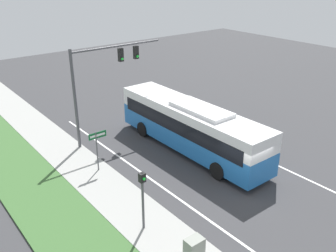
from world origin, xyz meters
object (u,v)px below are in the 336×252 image
object	(u,v)px
signal_gantry	(101,74)
street_sign	(97,144)
utility_cabinet	(194,252)
bus	(191,125)
pedestrian_signal	(143,192)

from	to	relation	value
signal_gantry	street_sign	xyz separation A→B (m)	(-2.50, -3.56, -3.08)
signal_gantry	utility_cabinet	xyz separation A→B (m)	(-3.23, -12.96, -4.13)
bus	pedestrian_signal	distance (m)	8.74
street_sign	utility_cabinet	bearing A→B (deg)	-94.44
utility_cabinet	bus	bearing A→B (deg)	49.27
street_sign	bus	bearing A→B (deg)	-11.82
bus	signal_gantry	bearing A→B (deg)	127.51
utility_cabinet	signal_gantry	bearing A→B (deg)	75.99
utility_cabinet	street_sign	bearing A→B (deg)	85.56
street_sign	signal_gantry	bearing A→B (deg)	54.89
signal_gantry	pedestrian_signal	world-z (taller)	signal_gantry
street_sign	pedestrian_signal	bearing A→B (deg)	-99.34
street_sign	utility_cabinet	xyz separation A→B (m)	(-0.73, -9.40, -1.05)
bus	street_sign	xyz separation A→B (m)	(-6.24, 1.31, -0.02)
signal_gantry	street_sign	world-z (taller)	signal_gantry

